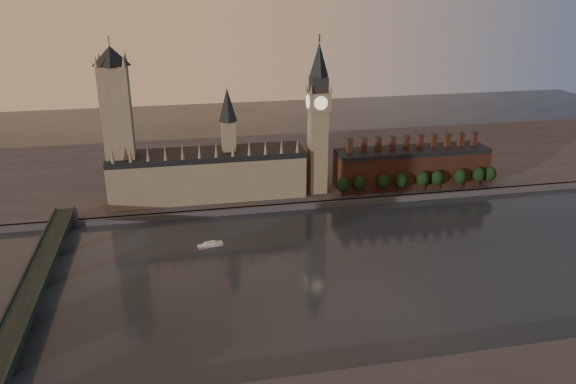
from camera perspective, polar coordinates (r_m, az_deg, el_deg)
name	(u,v)px	position (r m, az deg, el deg)	size (l,w,h in m)	color
ground	(350,272)	(298.27, 6.31, -8.05)	(900.00, 900.00, 0.00)	black
north_bank	(284,166)	(456.63, -0.41, 2.70)	(900.00, 182.00, 4.00)	#424347
palace_of_westminster	(209,172)	(383.25, -8.06, 2.02)	(130.00, 30.30, 74.00)	#7D7059
victoria_tower	(118,122)	(374.46, -16.92, 6.86)	(24.00, 24.00, 108.00)	#7D7059
big_ben	(318,118)	(380.14, 3.07, 7.56)	(15.00, 15.00, 107.00)	#7D7059
chimney_block	(411,166)	(413.23, 12.42, 2.56)	(110.00, 25.00, 37.00)	#552E20
embankment_tree_0	(343,185)	(380.98, 5.60, 0.72)	(8.60, 8.60, 14.88)	black
embankment_tree_1	(359,183)	(386.17, 7.24, 0.93)	(8.60, 8.60, 14.88)	black
embankment_tree_2	(383,182)	(390.63, 9.64, 1.03)	(8.60, 8.60, 14.88)	black
embankment_tree_3	(401,181)	(395.12, 11.42, 1.14)	(8.60, 8.60, 14.88)	black
embankment_tree_4	(423,179)	(402.02, 13.52, 1.31)	(8.60, 8.60, 14.88)	black
embankment_tree_5	(437,178)	(406.32, 14.89, 1.39)	(8.60, 8.60, 14.88)	black
embankment_tree_6	(460,177)	(413.56, 17.07, 1.50)	(8.60, 8.60, 14.88)	black
embankment_tree_7	(478,175)	(421.66, 18.78, 1.67)	(8.60, 8.60, 14.88)	black
embankment_tree_8	(490,174)	(426.45, 19.85, 1.74)	(8.60, 8.60, 14.88)	black
westminster_bridge	(31,293)	(289.10, -24.62, -9.29)	(14.00, 200.00, 11.55)	#1E2E27
river_boat	(210,245)	(325.63, -7.92, -5.32)	(15.04, 7.41, 2.90)	silver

